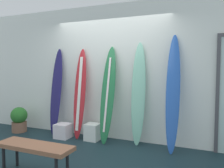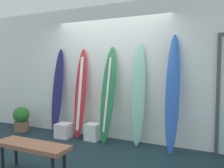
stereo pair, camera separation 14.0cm
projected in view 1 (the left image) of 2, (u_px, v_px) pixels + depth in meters
The scene contains 11 objects.
ground at pixel (82, 159), 3.78m from camera, with size 8.00×8.00×0.04m, color #162C32.
wall_back at pixel (112, 72), 4.87m from camera, with size 7.20×0.20×2.80m, color white.
surfboard_navy at pixel (56, 91), 5.13m from camera, with size 0.30×0.34×1.92m.
surfboard_crimson at pixel (80, 94), 4.85m from camera, with size 0.28×0.37×1.90m.
surfboard_emerald at pixel (108, 94), 4.56m from camera, with size 0.30×0.47×1.93m.
surfboard_seafoam at pixel (138, 94), 4.42m from camera, with size 0.28×0.26×1.99m.
surfboard_cobalt at pixel (173, 93), 4.05m from camera, with size 0.27×0.48×2.10m.
display_block_left at pixel (93, 132), 4.72m from camera, with size 0.28×0.28×0.34m.
display_block_center at pixel (63, 131), 4.88m from camera, with size 0.32×0.32×0.30m.
potted_plant at pixel (19, 119), 5.34m from camera, with size 0.38×0.38×0.58m.
bench at pixel (35, 148), 3.18m from camera, with size 1.14×0.35×0.43m.
Camera 1 is at (1.91, -3.19, 1.49)m, focal length 36.78 mm.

